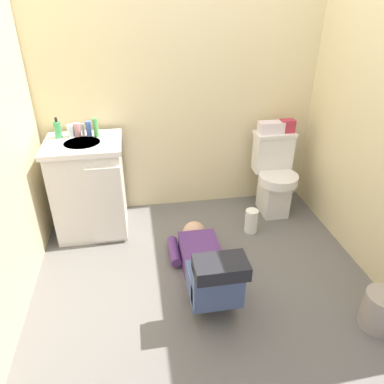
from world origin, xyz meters
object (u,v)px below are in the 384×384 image
Objects in this scene: bottle_pink at (77,130)px; soap_dispenser at (58,130)px; faucet at (83,130)px; bottle_green at (96,128)px; vanity_cabinet at (90,187)px; paper_towel_roll at (251,221)px; tissue_box at (271,127)px; bottle_blue at (89,129)px; bottle_clear at (71,131)px; person_plumber at (206,266)px; toiletry_bag at (287,126)px; toilet at (274,175)px; trash_can at (380,311)px.

soap_dispenser is at bearing -175.38° from bottle_pink.
faucet is 0.12m from bottle_green.
vanity_cabinet reaches higher than paper_towel_roll.
faucet is 1.60m from tissue_box.
soap_dispenser is 1.37× the size of bottle_blue.
bottle_pink reaches higher than bottle_clear.
bottle_blue is at bearing -6.39° from bottle_pink.
person_plumber is at bearing -131.79° from paper_towel_roll.
bottle_green reaches higher than vanity_cabinet.
bottle_clear reaches higher than paper_towel_roll.
bottle_blue reaches higher than vanity_cabinet.
person_plumber is at bearing -53.00° from bottle_green.
bottle_green reaches higher than tissue_box.
bottle_blue reaches higher than toiletry_bag.
soap_dispenser reaches higher than paper_towel_roll.
soap_dispenser is at bearing 177.54° from toilet.
toilet is 7.50× the size of faucet.
toilet is at bearing 46.80° from paper_towel_roll.
bottle_clear is at bearing 177.19° from toilet.
trash_can is at bearing -39.33° from bottle_pink.
soap_dispenser reaches higher than bottle_pink.
vanity_cabinet is 2.30m from trash_can.
toilet is 1.81m from bottle_clear.
bottle_pink is 1.64m from paper_towel_roll.
paper_towel_roll is (1.35, -0.42, -0.76)m from faucet.
trash_can is at bearing -40.54° from bottle_blue.
bottle_clear is 0.67× the size of bottle_green.
soap_dispenser reaches higher than toiletry_bag.
trash_can is (1.71, -1.48, -0.77)m from bottle_green.
toiletry_bag reaches higher than person_plumber.
bottle_blue is (0.14, -0.00, 0.01)m from bottle_clear.
tissue_box reaches higher than vanity_cabinet.
bottle_green is (0.20, -0.03, 0.03)m from bottle_clear.
bottle_pink reaches higher than toilet.
tissue_box is 2.20× the size of bottle_clear.
bottle_green is 1.52m from paper_towel_roll.
toiletry_bag is (0.93, 0.99, 0.63)m from person_plumber.
soap_dispenser is at bearing 146.90° from vanity_cabinet.
bottle_blue is at bearing 70.94° from vanity_cabinet.
tissue_box is 1.79m from soap_dispenser.
soap_dispenser reaches higher than vanity_cabinet.
soap_dispenser is (-1.94, -0.01, 0.08)m from toiletry_bag.
faucet is at bearing 91.31° from vanity_cabinet.
tissue_box is 1.77× the size of toiletry_bag.
bottle_clear is (-0.09, -0.01, 0.00)m from faucet.
bottle_clear reaches higher than person_plumber.
toilet is 1.63m from bottle_green.
person_plumber reaches higher than paper_towel_roll.
vanity_cabinet is 1.21m from person_plumber.
trash_can is (0.17, -1.43, -0.24)m from toilet.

